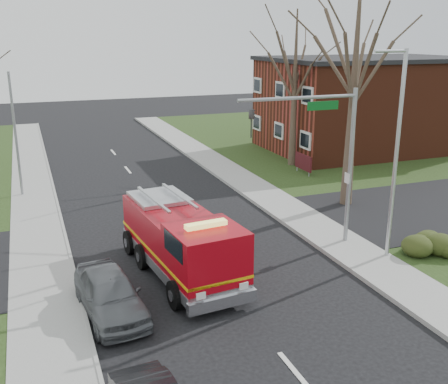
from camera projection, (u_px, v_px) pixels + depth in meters
name	position (u px, v px, depth m)	size (l,w,h in m)	color
ground	(220.00, 281.00, 19.69)	(120.00, 120.00, 0.00)	black
sidewalk_right	(359.00, 255.00, 21.78)	(2.40, 80.00, 0.15)	gray
sidewalk_left	(46.00, 308.00, 17.55)	(2.40, 80.00, 0.15)	gray
brick_building	(366.00, 104.00, 41.22)	(15.40, 10.40, 7.25)	#5F2716
health_center_sign	(303.00, 162.00, 34.20)	(0.12, 2.00, 1.40)	#410F15
hedge_corner	(431.00, 243.00, 21.70)	(2.80, 2.00, 0.90)	#283513
bare_tree_near	(355.00, 65.00, 26.16)	(6.00, 6.00, 12.00)	#3F2E25
bare_tree_far	(295.00, 72.00, 35.00)	(5.25, 5.25, 10.50)	#3F2E25
traffic_signal_mast	(325.00, 141.00, 21.45)	(5.29, 0.18, 6.80)	gray
streetlight_pole	(395.00, 151.00, 20.37)	(1.48, 0.16, 8.40)	#B7BABF
utility_pole_far	(16.00, 136.00, 28.89)	(0.14, 0.14, 7.00)	gray
fire_engine	(182.00, 243.00, 19.84)	(3.31, 7.33, 2.87)	#A00712
parked_car_maroon	(110.00, 293.00, 17.15)	(1.76, 4.38, 1.49)	#595C60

